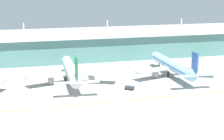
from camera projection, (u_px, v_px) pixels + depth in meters
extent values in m
plane|color=#A8A59E|center=(160.00, 95.00, 181.17)|extent=(600.00, 600.00, 0.00)
cube|color=slate|center=(105.00, 47.00, 269.88)|extent=(280.00, 28.00, 16.58)
cube|color=silver|center=(105.00, 34.00, 267.87)|extent=(288.00, 34.00, 1.80)
cylinder|color=silver|center=(24.00, 30.00, 245.88)|extent=(0.90, 0.90, 9.00)
cylinder|color=silver|center=(107.00, 27.00, 261.45)|extent=(0.90, 0.90, 9.00)
cylinder|color=silver|center=(181.00, 25.00, 277.02)|extent=(0.90, 0.90, 9.00)
cylinder|color=silver|center=(71.00, 70.00, 203.99)|extent=(10.67, 54.85, 5.80)
cone|color=silver|center=(66.00, 60.00, 231.99)|extent=(5.85, 4.48, 5.51)
cone|color=silver|center=(77.00, 82.00, 174.76)|extent=(5.51, 7.04, 5.72)
cube|color=#146B38|center=(76.00, 68.00, 174.31)|extent=(1.27, 6.44, 9.50)
cube|color=silver|center=(65.00, 83.00, 174.22)|extent=(10.25, 4.08, 0.36)
cube|color=silver|center=(89.00, 82.00, 176.35)|extent=(10.25, 4.08, 0.36)
cube|color=#B7BABF|center=(48.00, 76.00, 197.72)|extent=(24.94, 13.46, 0.70)
cylinder|color=gray|center=(51.00, 80.00, 199.95)|extent=(3.59, 4.77, 3.20)
cube|color=#B7BABF|center=(94.00, 74.00, 202.36)|extent=(24.46, 17.00, 0.70)
cylinder|color=gray|center=(92.00, 78.00, 204.11)|extent=(3.59, 4.77, 3.20)
cylinder|color=black|center=(68.00, 71.00, 224.58)|extent=(0.70, 0.70, 3.60)
cylinder|color=black|center=(65.00, 81.00, 201.53)|extent=(1.10, 1.10, 3.60)
cylinder|color=black|center=(78.00, 80.00, 202.76)|extent=(1.10, 1.10, 3.60)
cube|color=#146B38|center=(71.00, 70.00, 203.90)|extent=(10.22, 49.42, 0.60)
cylinder|color=#9ED1EA|center=(172.00, 65.00, 217.89)|extent=(9.46, 56.44, 5.80)
cone|color=#9ED1EA|center=(155.00, 56.00, 246.53)|extent=(5.76, 4.35, 5.51)
cone|color=#9ED1EA|center=(195.00, 75.00, 188.05)|extent=(5.35, 6.94, 5.72)
cube|color=#2D5BB7|center=(195.00, 62.00, 187.59)|extent=(1.12, 6.43, 9.50)
cube|color=#9ED1EA|center=(184.00, 76.00, 187.38)|extent=(10.19, 3.85, 0.36)
cube|color=#9ED1EA|center=(205.00, 75.00, 189.75)|extent=(10.19, 3.85, 0.36)
cube|color=#B7BABF|center=(154.00, 70.00, 211.37)|extent=(24.92, 13.97, 0.70)
cylinder|color=gray|center=(155.00, 74.00, 213.62)|extent=(3.49, 4.70, 3.20)
cube|color=#B7BABF|center=(194.00, 68.00, 216.57)|extent=(24.57, 16.55, 0.70)
cylinder|color=gray|center=(191.00, 72.00, 218.29)|extent=(3.49, 4.70, 3.20)
cylinder|color=black|center=(159.00, 66.00, 238.97)|extent=(0.70, 0.70, 3.60)
cylinder|color=black|center=(168.00, 74.00, 215.37)|extent=(1.10, 1.10, 3.60)
cylinder|color=black|center=(179.00, 74.00, 216.76)|extent=(1.10, 1.10, 3.60)
cube|color=#2D5BB7|center=(172.00, 64.00, 217.81)|extent=(9.13, 50.84, 0.60)
cube|color=yellow|center=(5.00, 111.00, 158.14)|extent=(28.00, 0.70, 0.04)
cube|color=yellow|center=(85.00, 104.00, 167.59)|extent=(28.00, 0.70, 0.04)
cube|color=yellow|center=(157.00, 98.00, 177.05)|extent=(28.00, 0.70, 0.04)
cube|color=yellow|center=(221.00, 92.00, 186.50)|extent=(28.00, 0.70, 0.04)
cube|color=#333842|center=(130.00, 88.00, 190.36)|extent=(4.89, 4.70, 1.40)
cylinder|color=black|center=(133.00, 89.00, 190.85)|extent=(0.91, 0.86, 0.90)
cylinder|color=black|center=(132.00, 90.00, 188.93)|extent=(0.91, 0.86, 0.90)
cylinder|color=black|center=(128.00, 88.00, 192.10)|extent=(0.91, 0.86, 0.90)
cylinder|color=black|center=(126.00, 89.00, 190.18)|extent=(0.91, 0.86, 0.90)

